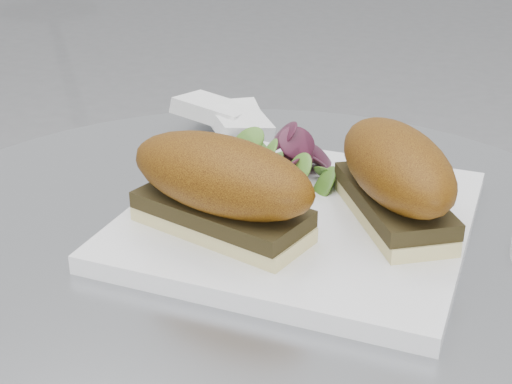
{
  "coord_description": "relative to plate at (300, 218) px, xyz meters",
  "views": [
    {
      "loc": [
        0.19,
        -0.49,
        1.03
      ],
      "look_at": [
        -0.0,
        0.02,
        0.77
      ],
      "focal_mm": 50.0,
      "sensor_mm": 36.0,
      "label": 1
    }
  ],
  "objects": [
    {
      "name": "salad",
      "position": [
        -0.03,
        0.07,
        0.03
      ],
      "size": [
        0.1,
        0.1,
        0.05
      ],
      "primitive_type": null,
      "color": "#4E842B",
      "rests_on": "plate"
    },
    {
      "name": "sandwich_right",
      "position": [
        0.08,
        0.01,
        0.05
      ],
      "size": [
        0.15,
        0.18,
        0.08
      ],
      "rotation": [
        0.0,
        0.0,
        -1.0
      ],
      "color": "#F6EA99",
      "rests_on": "plate"
    },
    {
      "name": "napkin",
      "position": [
        -0.15,
        0.2,
        0.0
      ],
      "size": [
        0.14,
        0.14,
        0.02
      ],
      "primitive_type": null,
      "rotation": [
        0.0,
        0.0,
        -0.33
      ],
      "color": "white",
      "rests_on": "table"
    },
    {
      "name": "sandwich_left",
      "position": [
        -0.05,
        -0.06,
        0.05
      ],
      "size": [
        0.19,
        0.12,
        0.08
      ],
      "rotation": [
        0.0,
        0.0,
        -0.27
      ],
      "color": "#F6EA99",
      "rests_on": "plate"
    },
    {
      "name": "plate",
      "position": [
        0.0,
        0.0,
        0.0
      ],
      "size": [
        0.29,
        0.29,
        0.02
      ],
      "primitive_type": "cube",
      "rotation": [
        0.0,
        0.0,
        -0.02
      ],
      "color": "white",
      "rests_on": "table"
    }
  ]
}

